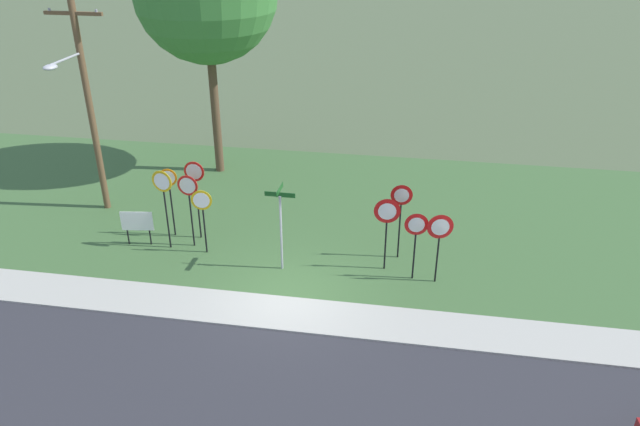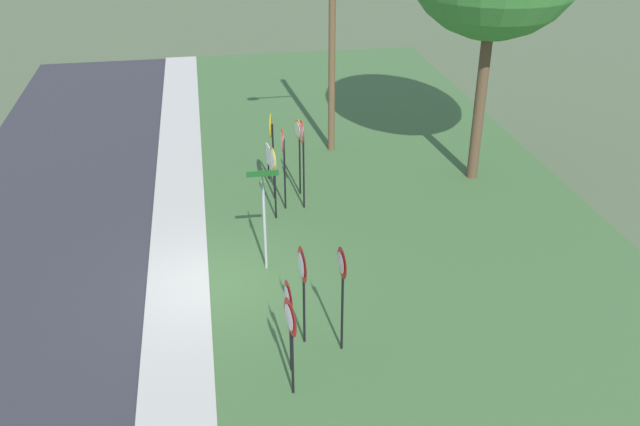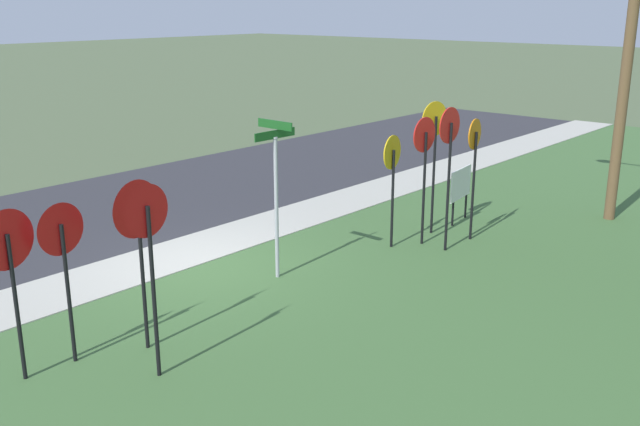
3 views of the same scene
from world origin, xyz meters
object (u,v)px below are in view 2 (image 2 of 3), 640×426
(stop_sign_far_left, at_px, (283,152))
(yield_sign_near_left, at_px, (341,276))
(stop_sign_near_right, at_px, (302,146))
(yield_sign_far_right, at_px, (302,273))
(utility_pole, at_px, (328,29))
(notice_board, at_px, (271,160))
(yield_sign_near_right, at_px, (290,325))
(street_name_post, at_px, (264,212))
(stop_sign_near_left, at_px, (273,168))
(yield_sign_far_left, at_px, (288,306))
(stop_sign_far_right, at_px, (272,138))
(stop_sign_far_center, at_px, (299,142))

(stop_sign_far_left, xyz_separation_m, yield_sign_near_left, (6.98, 0.38, 0.05))
(stop_sign_near_right, distance_m, yield_sign_far_right, 6.63)
(utility_pole, bearing_deg, notice_board, -43.33)
(notice_board, bearing_deg, stop_sign_near_right, 14.10)
(yield_sign_near_left, bearing_deg, yield_sign_near_right, -51.23)
(yield_sign_far_right, xyz_separation_m, street_name_post, (-3.26, -0.50, -0.16))
(stop_sign_near_left, relative_size, stop_sign_far_left, 0.88)
(stop_sign_near_right, bearing_deg, street_name_post, -23.90)
(yield_sign_near_left, xyz_separation_m, yield_sign_near_right, (1.23, -1.28, -0.23))
(stop_sign_near_right, relative_size, yield_sign_near_right, 1.24)
(yield_sign_far_left, bearing_deg, utility_pole, 159.45)
(stop_sign_far_left, distance_m, yield_sign_near_left, 6.99)
(stop_sign_far_left, height_order, street_name_post, street_name_post)
(stop_sign_far_left, distance_m, yield_sign_far_left, 7.55)
(stop_sign_far_right, distance_m, yield_sign_far_left, 8.29)
(utility_pole, relative_size, notice_board, 6.61)
(stop_sign_near_right, xyz_separation_m, street_name_post, (3.29, -1.51, -0.38))
(yield_sign_near_left, relative_size, street_name_post, 0.92)
(stop_sign_far_right, height_order, yield_sign_far_left, stop_sign_far_right)
(stop_sign_near_left, height_order, yield_sign_near_right, yield_sign_near_right)
(yield_sign_near_left, xyz_separation_m, utility_pole, (-11.37, 1.78, 2.50))
(yield_sign_far_left, height_order, street_name_post, street_name_post)
(stop_sign_near_left, relative_size, street_name_post, 0.80)
(stop_sign_far_left, bearing_deg, utility_pole, 156.46)
(yield_sign_far_left, bearing_deg, stop_sign_far_center, 163.87)
(yield_sign_near_left, height_order, notice_board, yield_sign_near_left)
(yield_sign_near_right, bearing_deg, notice_board, 165.55)
(stop_sign_far_right, bearing_deg, utility_pole, 156.77)
(stop_sign_far_center, distance_m, stop_sign_far_right, 0.92)
(stop_sign_near_right, bearing_deg, yield_sign_near_left, -1.06)
(stop_sign_far_center, xyz_separation_m, yield_sign_far_left, (8.44, -1.45, -0.13))
(stop_sign_far_right, relative_size, street_name_post, 0.99)
(yield_sign_far_right, relative_size, notice_board, 2.00)
(stop_sign_far_left, distance_m, yield_sign_near_right, 8.25)
(stop_sign_near_left, bearing_deg, stop_sign_near_right, 112.10)
(stop_sign_far_center, relative_size, yield_sign_far_left, 1.12)
(stop_sign_near_left, xyz_separation_m, yield_sign_far_right, (6.01, -0.05, 0.20))
(stop_sign_far_left, bearing_deg, stop_sign_near_right, 89.37)
(yield_sign_far_right, bearing_deg, yield_sign_near_right, -21.98)
(stop_sign_far_right, relative_size, notice_board, 2.29)
(yield_sign_near_left, xyz_separation_m, yield_sign_far_left, (0.52, -1.22, -0.27))
(yield_sign_near_left, relative_size, notice_board, 2.12)
(stop_sign_near_left, xyz_separation_m, notice_board, (-2.47, 0.17, -0.84))
(stop_sign_far_right, xyz_separation_m, utility_pole, (-3.63, 2.42, 2.39))
(yield_sign_near_left, xyz_separation_m, notice_board, (-8.86, -0.58, -1.14))
(stop_sign_far_center, xyz_separation_m, yield_sign_far_right, (7.52, -1.03, 0.04))
(stop_sign_far_right, distance_m, yield_sign_near_left, 7.76)
(utility_pole, bearing_deg, yield_sign_near_left, -8.92)
(yield_sign_far_right, height_order, street_name_post, street_name_post)
(stop_sign_near_right, bearing_deg, stop_sign_near_left, -59.56)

